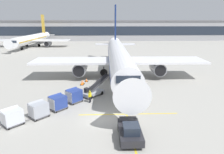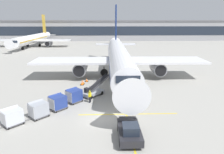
{
  "view_description": "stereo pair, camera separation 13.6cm",
  "coord_description": "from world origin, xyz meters",
  "views": [
    {
      "loc": [
        0.53,
        -22.02,
        11.08
      ],
      "look_at": [
        1.63,
        6.56,
        3.18
      ],
      "focal_mm": 33.54,
      "sensor_mm": 36.0,
      "label": 1
    },
    {
      "loc": [
        0.67,
        -22.03,
        11.08
      ],
      "look_at": [
        1.63,
        6.56,
        3.18
      ],
      "focal_mm": 33.54,
      "sensor_mm": 36.0,
      "label": 2
    }
  ],
  "objects": [
    {
      "name": "belt_loader",
      "position": [
        -1.04,
        7.78,
        0.82
      ],
      "size": [
        4.45,
        4.97,
        2.68
      ],
      "color": "#A3A8B2",
      "rests_on": "ground"
    },
    {
      "name": "safety_cone_engine_keepout",
      "position": [
        -3.32,
        13.67,
        0.36
      ],
      "size": [
        0.65,
        0.65,
        0.74
      ],
      "color": "black",
      "rests_on": "ground"
    },
    {
      "name": "ground_crew_by_loader",
      "position": [
        -4.55,
        5.21,
        1.0
      ],
      "size": [
        0.44,
        0.44,
        1.74
      ],
      "color": "#333847",
      "rests_on": "ground"
    },
    {
      "name": "baggage_cart_lead",
      "position": [
        -3.69,
        5.2,
        1.0
      ],
      "size": [
        2.54,
        2.55,
        1.91
      ],
      "color": "#515156",
      "rests_on": "ground"
    },
    {
      "name": "safety_cone_nose_mark",
      "position": [
        -2.76,
        15.08,
        0.32
      ],
      "size": [
        0.57,
        0.57,
        0.65
      ],
      "color": "black",
      "rests_on": "ground"
    },
    {
      "name": "parked_airplane",
      "position": [
        3.41,
        17.76,
        3.86
      ],
      "size": [
        33.12,
        43.46,
        14.7
      ],
      "color": "white",
      "rests_on": "ground"
    },
    {
      "name": "terminal_building",
      "position": [
        9.67,
        96.98,
        5.34
      ],
      "size": [
        132.53,
        17.17,
        10.78
      ],
      "color": "#939399",
      "rests_on": "ground"
    },
    {
      "name": "apron_guidance_line_lead_in",
      "position": [
        3.19,
        17.0,
        0.0
      ],
      "size": [
        0.2,
        110.0,
        0.01
      ],
      "color": "yellow",
      "rests_on": "ground"
    },
    {
      "name": "baggage_cart_second",
      "position": [
        -5.41,
        2.83,
        1.0
      ],
      "size": [
        2.54,
        2.55,
        1.91
      ],
      "color": "#515156",
      "rests_on": "ground"
    },
    {
      "name": "safety_cone_wingtip",
      "position": [
        -3.41,
        13.04,
        0.34
      ],
      "size": [
        0.61,
        0.61,
        0.69
      ],
      "color": "black",
      "rests_on": "ground"
    },
    {
      "name": "pushback_tug",
      "position": [
        2.93,
        -4.27,
        0.83
      ],
      "size": [
        2.13,
        4.4,
        1.83
      ],
      "color": "#232328",
      "rests_on": "ground"
    },
    {
      "name": "distant_airplane",
      "position": [
        -29.47,
        66.89,
        3.16
      ],
      "size": [
        31.28,
        40.28,
        13.29
      ],
      "color": "white",
      "rests_on": "ground"
    },
    {
      "name": "baggage_cart_fourth",
      "position": [
        -9.44,
        -1.08,
        1.0
      ],
      "size": [
        2.54,
        2.55,
        1.91
      ],
      "color": "#515156",
      "rests_on": "ground"
    },
    {
      "name": "apron_guidance_line_stop_bar",
      "position": [
        3.4,
        1.09,
        0.0
      ],
      "size": [
        12.0,
        0.2,
        0.01
      ],
      "color": "yellow",
      "rests_on": "ground"
    },
    {
      "name": "baggage_cart_third",
      "position": [
        -7.17,
        0.7,
        1.0
      ],
      "size": [
        2.54,
        2.55,
        1.91
      ],
      "color": "#515156",
      "rests_on": "ground"
    },
    {
      "name": "ground_crew_by_carts",
      "position": [
        -1.46,
        4.94,
        1.0
      ],
      "size": [
        0.43,
        0.45,
        1.74
      ],
      "color": "black",
      "rests_on": "ground"
    },
    {
      "name": "ground_plane",
      "position": [
        0.0,
        0.0,
        0.0
      ],
      "size": [
        600.0,
        600.0,
        0.0
      ],
      "primitive_type": "plane",
      "color": "#9E9B93"
    }
  ]
}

